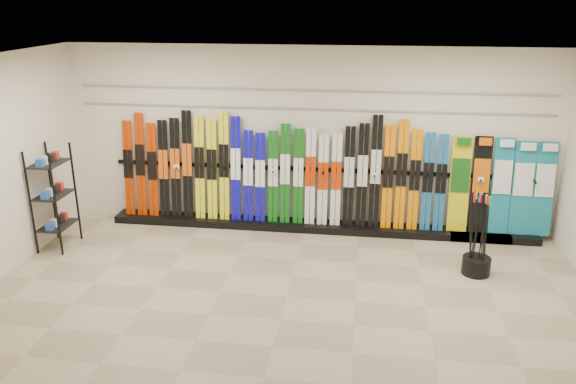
# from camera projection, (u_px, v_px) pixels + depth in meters

# --- Properties ---
(floor) EXTENTS (8.00, 8.00, 0.00)m
(floor) POSITION_uv_depth(u_px,v_px,m) (287.00, 297.00, 7.33)
(floor) COLOR gray
(floor) RESTS_ON ground
(back_wall) EXTENTS (8.00, 0.00, 8.00)m
(back_wall) POSITION_uv_depth(u_px,v_px,m) (308.00, 139.00, 9.17)
(back_wall) COLOR beige
(back_wall) RESTS_ON floor
(ceiling) EXTENTS (8.00, 8.00, 0.00)m
(ceiling) POSITION_uv_depth(u_px,v_px,m) (287.00, 63.00, 6.34)
(ceiling) COLOR silver
(ceiling) RESTS_ON back_wall
(ski_rack_base) EXTENTS (8.00, 0.40, 0.12)m
(ski_rack_base) POSITION_uv_depth(u_px,v_px,m) (319.00, 226.00, 9.41)
(ski_rack_base) COLOR black
(ski_rack_base) RESTS_ON floor
(skis) EXTENTS (5.38, 0.21, 1.84)m
(skis) POSITION_uv_depth(u_px,v_px,m) (278.00, 173.00, 9.24)
(skis) COLOR #AD2900
(skis) RESTS_ON ski_rack_base
(snowboards) EXTENTS (1.59, 0.24, 1.54)m
(snowboards) POSITION_uv_depth(u_px,v_px,m) (502.00, 187.00, 8.84)
(snowboards) COLOR gold
(snowboards) RESTS_ON ski_rack_base
(accessory_rack) EXTENTS (0.40, 0.60, 1.60)m
(accessory_rack) POSITION_uv_depth(u_px,v_px,m) (54.00, 198.00, 8.56)
(accessory_rack) COLOR black
(accessory_rack) RESTS_ON floor
(pole_bin) EXTENTS (0.39, 0.39, 0.25)m
(pole_bin) POSITION_uv_depth(u_px,v_px,m) (476.00, 266.00, 7.90)
(pole_bin) COLOR black
(pole_bin) RESTS_ON floor
(ski_poles) EXTENTS (0.31, 0.33, 1.18)m
(ski_poles) POSITION_uv_depth(u_px,v_px,m) (478.00, 235.00, 7.72)
(ski_poles) COLOR black
(ski_poles) RESTS_ON pole_bin
(slatwall_rail_0) EXTENTS (7.60, 0.02, 0.03)m
(slatwall_rail_0) POSITION_uv_depth(u_px,v_px,m) (308.00, 109.00, 8.99)
(slatwall_rail_0) COLOR gray
(slatwall_rail_0) RESTS_ON back_wall
(slatwall_rail_1) EXTENTS (7.60, 0.02, 0.03)m
(slatwall_rail_1) POSITION_uv_depth(u_px,v_px,m) (308.00, 90.00, 8.89)
(slatwall_rail_1) COLOR gray
(slatwall_rail_1) RESTS_ON back_wall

